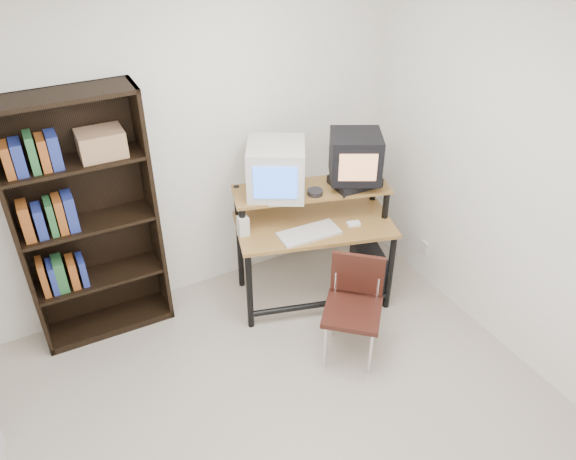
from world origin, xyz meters
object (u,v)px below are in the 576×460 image
bookshelf (86,220)px  pc_tower (368,271)px  computer_desk (314,226)px  crt_tv (355,156)px  school_chair (354,299)px  crt_monitor (276,169)px

bookshelf → pc_tower: bearing=-16.4°
computer_desk → crt_tv: 0.64m
computer_desk → bookshelf: bookshelf is taller
school_chair → bookshelf: size_ratio=0.42×
school_chair → bookshelf: 2.00m
crt_monitor → crt_tv: bearing=10.3°
school_chair → computer_desk: bearing=125.9°
crt_tv → bookshelf: 2.04m
computer_desk → crt_monitor: (-0.23, 0.18, 0.48)m
school_chair → crt_tv: bearing=100.2°
computer_desk → school_chair: (-0.07, -0.70, -0.20)m
computer_desk → school_chair: size_ratio=1.67×
crt_monitor → crt_tv: size_ratio=1.14×
pc_tower → school_chair: (-0.51, -0.51, 0.28)m
pc_tower → crt_monitor: bearing=168.0°
crt_tv → computer_desk: bearing=-153.7°
bookshelf → computer_desk: bearing=-14.9°
crt_tv → pc_tower: size_ratio=1.12×
computer_desk → crt_tv: bearing=14.5°
crt_tv → bookshelf: bearing=-165.7°
school_chair → bookshelf: bookshelf is taller
pc_tower → bookshelf: size_ratio=0.23×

